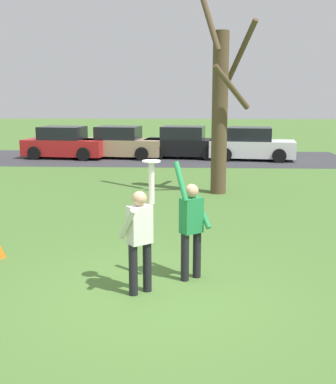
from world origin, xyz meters
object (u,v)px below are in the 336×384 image
(frisbee_disc, at_px, (151,161))
(parked_car_tan, at_px, (121,143))
(person_defender, at_px, (191,223))
(parked_car_black, at_px, (185,143))
(person_catcher, at_px, (140,233))
(parked_car_red, at_px, (65,144))
(parked_car_white, at_px, (251,145))
(bare_tree_tall, at_px, (221,106))

(frisbee_disc, distance_m, parked_car_tan, 17.04)
(person_defender, bearing_deg, parked_car_black, -127.42)
(person_catcher, distance_m, person_defender, 1.02)
(frisbee_disc, height_order, parked_car_tan, frisbee_disc)
(parked_car_red, distance_m, parked_car_white, 9.35)
(person_catcher, bearing_deg, person_defender, -0.00)
(person_defender, height_order, frisbee_disc, frisbee_disc)
(person_catcher, height_order, parked_car_black, person_catcher)
(person_defender, xyz_separation_m, parked_car_white, (2.96, 15.80, -0.25))
(parked_car_black, bearing_deg, person_defender, -81.48)
(person_catcher, xyz_separation_m, parked_car_white, (3.76, 16.43, -0.25))
(parked_car_black, bearing_deg, person_catcher, -84.20)
(parked_car_red, bearing_deg, parked_car_black, 11.46)
(frisbee_disc, xyz_separation_m, bare_tree_tall, (1.52, 7.90, 0.68))
(person_defender, distance_m, parked_car_black, 16.42)
(frisbee_disc, bearing_deg, person_defender, 38.52)
(bare_tree_tall, bearing_deg, parked_car_white, 76.20)
(bare_tree_tall, bearing_deg, person_defender, -96.91)
(parked_car_black, height_order, parked_car_white, same)
(parked_car_white, bearing_deg, person_defender, -93.19)
(parked_car_black, relative_size, parked_car_white, 1.00)
(frisbee_disc, distance_m, parked_car_black, 16.96)
(parked_car_tan, xyz_separation_m, bare_tree_tall, (4.48, -8.82, 2.04))
(person_defender, relative_size, bare_tree_tall, 0.32)
(frisbee_disc, bearing_deg, parked_car_tan, 100.04)
(parked_car_red, xyz_separation_m, parked_car_white, (9.35, -0.19, 0.00))
(parked_car_tan, height_order, bare_tree_tall, bare_tree_tall)
(person_defender, bearing_deg, bare_tree_tall, -135.43)
(parked_car_red, relative_size, parked_car_tan, 1.00)
(parked_car_red, xyz_separation_m, parked_car_tan, (2.80, 0.25, 0.00))
(parked_car_red, bearing_deg, bare_tree_tall, -42.22)
(bare_tree_tall, bearing_deg, parked_car_red, 130.36)
(person_catcher, relative_size, frisbee_disc, 7.42)
(frisbee_disc, relative_size, bare_tree_tall, 0.04)
(person_defender, distance_m, parked_car_red, 17.21)
(frisbee_disc, xyz_separation_m, parked_car_tan, (-2.96, 16.73, -1.37))
(person_defender, xyz_separation_m, parked_car_tan, (-3.58, 16.23, -0.25))
(person_defender, relative_size, parked_car_black, 0.48)
(person_catcher, xyz_separation_m, parked_car_black, (0.48, 17.05, -0.25))
(frisbee_disc, relative_size, parked_car_white, 0.07)
(person_defender, xyz_separation_m, parked_car_black, (-0.32, 16.41, -0.25))
(person_catcher, height_order, parked_car_red, person_catcher)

